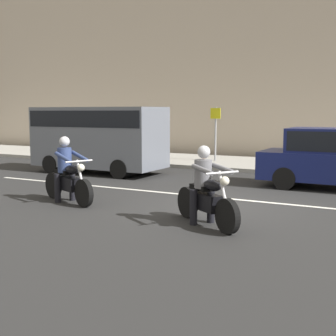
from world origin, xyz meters
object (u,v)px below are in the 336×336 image
Objects in this scene: parked_van_slate_gray at (99,135)px; street_sign_post at (216,128)px; motorcycle_with_rider_gray at (206,193)px; motorcycle_with_rider_denim_blue at (67,176)px.

parked_van_slate_gray is 2.13× the size of street_sign_post.
motorcycle_with_rider_denim_blue reaches higher than motorcycle_with_rider_gray.
parked_van_slate_gray is (-2.52, 4.65, 0.70)m from motorcycle_with_rider_denim_blue.
motorcycle_with_rider_denim_blue is 5.33m from parked_van_slate_gray.
motorcycle_with_rider_gray is 3.87m from motorcycle_with_rider_denim_blue.
motorcycle_with_rider_gray is 0.37× the size of parked_van_slate_gray.
street_sign_post reaches higher than parked_van_slate_gray.
street_sign_post reaches higher than motorcycle_with_rider_denim_blue.
parked_van_slate_gray reaches higher than motorcycle_with_rider_denim_blue.
motorcycle_with_rider_gray is at bearing -68.96° from street_sign_post.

